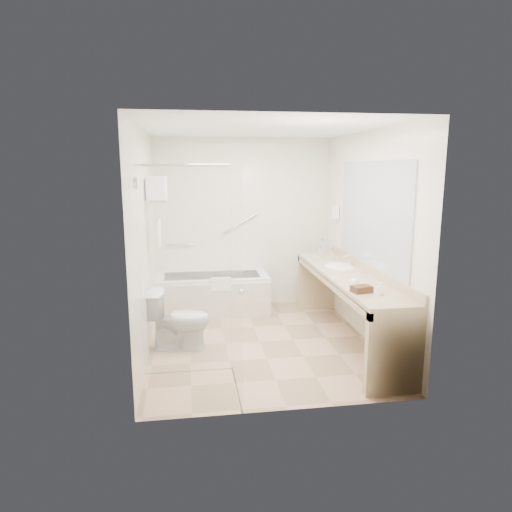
{
  "coord_description": "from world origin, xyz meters",
  "views": [
    {
      "loc": [
        -0.81,
        -5.16,
        2.09
      ],
      "look_at": [
        0.0,
        0.3,
        1.0
      ],
      "focal_mm": 32.0,
      "sensor_mm": 36.0,
      "label": 1
    }
  ],
  "objects": [
    {
      "name": "wall_left",
      "position": [
        -1.3,
        0.0,
        1.25
      ],
      "size": [
        0.1,
        3.2,
        2.5
      ],
      "primitive_type": "cube",
      "color": "silver",
      "rests_on": "ground"
    },
    {
      "name": "water_bottle_mid",
      "position": [
        1.09,
        1.1,
        0.95
      ],
      "size": [
        0.07,
        0.07,
        0.22
      ],
      "rotation": [
        0.0,
        0.0,
        0.41
      ],
      "color": "silver",
      "rests_on": "vanity_counter"
    },
    {
      "name": "ceiling",
      "position": [
        0.0,
        0.0,
        2.5
      ],
      "size": [
        2.6,
        3.2,
        0.1
      ],
      "primitive_type": "cube",
      "color": "white",
      "rests_on": "wall_back"
    },
    {
      "name": "sink",
      "position": [
        1.05,
        0.25,
        0.82
      ],
      "size": [
        0.4,
        0.52,
        0.14
      ],
      "primitive_type": "ellipsoid",
      "color": "silver",
      "rests_on": "vanity_counter"
    },
    {
      "name": "hairdryer_unit",
      "position": [
        1.25,
        1.05,
        1.45
      ],
      "size": [
        0.08,
        0.1,
        0.18
      ],
      "primitive_type": "cube",
      "color": "white",
      "rests_on": "wall_right"
    },
    {
      "name": "towel_shelf",
      "position": [
        -1.17,
        0.35,
        1.75
      ],
      "size": [
        0.24,
        0.55,
        0.81
      ],
      "color": "silver",
      "rests_on": "wall_left"
    },
    {
      "name": "drinking_glass_far",
      "position": [
        0.83,
        0.63,
        0.89
      ],
      "size": [
        0.07,
        0.07,
        0.08
      ],
      "primitive_type": "cylinder",
      "rotation": [
        0.0,
        0.0,
        -0.21
      ],
      "color": "silver",
      "rests_on": "vanity_counter"
    },
    {
      "name": "grab_bar_short",
      "position": [
        -0.95,
        1.56,
        0.95
      ],
      "size": [
        0.4,
        0.03,
        0.03
      ],
      "primitive_type": "cylinder",
      "rotation": [
        0.0,
        1.57,
        0.0
      ],
      "color": "silver",
      "rests_on": "wall_back"
    },
    {
      "name": "wall_front",
      "position": [
        0.0,
        -1.6,
        1.25
      ],
      "size": [
        2.6,
        0.1,
        2.5
      ],
      "primitive_type": "cube",
      "color": "silver",
      "rests_on": "ground"
    },
    {
      "name": "drinking_glass_near",
      "position": [
        1.0,
        0.86,
        0.89
      ],
      "size": [
        0.09,
        0.09,
        0.09
      ],
      "primitive_type": "cylinder",
      "rotation": [
        0.0,
        0.0,
        0.38
      ],
      "color": "silver",
      "rests_on": "vanity_counter"
    },
    {
      "name": "shower_enclosure",
      "position": [
        -0.63,
        -0.93,
        1.07
      ],
      "size": [
        0.96,
        0.91,
        2.11
      ],
      "color": "silver",
      "rests_on": "floor"
    },
    {
      "name": "floor",
      "position": [
        0.0,
        0.0,
        0.0
      ],
      "size": [
        3.2,
        3.2,
        0.0
      ],
      "primitive_type": "plane",
      "color": "tan",
      "rests_on": "ground"
    },
    {
      "name": "water_bottle_left",
      "position": [
        1.06,
        0.55,
        0.93
      ],
      "size": [
        0.05,
        0.05,
        0.18
      ],
      "rotation": [
        0.0,
        0.0,
        0.41
      ],
      "color": "silver",
      "rests_on": "vanity_counter"
    },
    {
      "name": "faucet",
      "position": [
        1.2,
        0.25,
        0.93
      ],
      "size": [
        0.03,
        0.03,
        0.14
      ],
      "primitive_type": "cylinder",
      "color": "silver",
      "rests_on": "vanity_counter"
    },
    {
      "name": "water_bottle_right",
      "position": [
        0.93,
        0.68,
        0.94
      ],
      "size": [
        0.06,
        0.06,
        0.19
      ],
      "rotation": [
        0.0,
        0.0,
        -0.29
      ],
      "color": "silver",
      "rests_on": "vanity_counter"
    },
    {
      "name": "soap_bottle_a",
      "position": [
        1.03,
        -1.06,
        0.88
      ],
      "size": [
        0.06,
        0.12,
        0.06
      ],
      "primitive_type": "imported",
      "rotation": [
        0.0,
        0.0,
        -0.01
      ],
      "color": "white",
      "rests_on": "vanity_counter"
    },
    {
      "name": "soap_bottle_b",
      "position": [
        0.9,
        -0.7,
        0.9
      ],
      "size": [
        0.12,
        0.14,
        0.09
      ],
      "primitive_type": "imported",
      "rotation": [
        0.0,
        0.0,
        0.19
      ],
      "color": "white",
      "rests_on": "vanity_counter"
    },
    {
      "name": "vanity_counter",
      "position": [
        1.02,
        -0.15,
        0.64
      ],
      "size": [
        0.55,
        2.7,
        0.95
      ],
      "color": "tan",
      "rests_on": "floor"
    },
    {
      "name": "wall_back",
      "position": [
        0.0,
        1.6,
        1.25
      ],
      "size": [
        2.6,
        0.1,
        2.5
      ],
      "primitive_type": "cube",
      "color": "silver",
      "rests_on": "ground"
    },
    {
      "name": "mirror",
      "position": [
        1.29,
        -0.15,
        1.55
      ],
      "size": [
        0.02,
        2.0,
        1.2
      ],
      "primitive_type": "cube",
      "color": "#A6ABB2",
      "rests_on": "wall_right"
    },
    {
      "name": "wall_right",
      "position": [
        1.3,
        0.0,
        1.25
      ],
      "size": [
        0.1,
        3.2,
        2.5
      ],
      "primitive_type": "cube",
      "color": "silver",
      "rests_on": "ground"
    },
    {
      "name": "toilet",
      "position": [
        -0.95,
        -0.06,
        0.34
      ],
      "size": [
        0.74,
        0.47,
        0.69
      ],
      "primitive_type": "imported",
      "rotation": [
        0.0,
        0.0,
        1.46
      ],
      "color": "silver",
      "rests_on": "floor"
    },
    {
      "name": "bathtub",
      "position": [
        -0.5,
        1.24,
        0.28
      ],
      "size": [
        1.6,
        0.73,
        0.59
      ],
      "color": "silver",
      "rests_on": "floor"
    },
    {
      "name": "amenity_basket",
      "position": [
        0.88,
        -0.95,
        0.88
      ],
      "size": [
        0.22,
        0.17,
        0.07
      ],
      "primitive_type": "cube",
      "rotation": [
        0.0,
        0.0,
        0.24
      ],
      "color": "#4F2C1C",
      "rests_on": "vanity_counter"
    },
    {
      "name": "grab_bar_long",
      "position": [
        -0.05,
        1.56,
        1.25
      ],
      "size": [
        0.53,
        0.03,
        0.33
      ],
      "primitive_type": "cylinder",
      "rotation": [
        0.0,
        1.05,
        0.0
      ],
      "color": "silver",
      "rests_on": "wall_back"
    }
  ]
}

